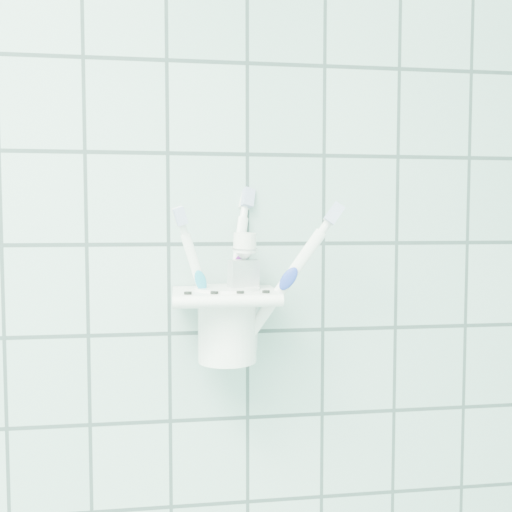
{
  "coord_description": "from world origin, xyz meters",
  "views": [
    {
      "loc": [
        0.6,
        0.49,
        1.39
      ],
      "look_at": [
        0.69,
        1.1,
        1.35
      ],
      "focal_mm": 40.0,
      "sensor_mm": 36.0,
      "label": 1
    }
  ],
  "objects_px": {
    "toothbrush_orange": "(235,264)",
    "toothpaste_tube": "(241,284)",
    "holder_bracket": "(225,297)",
    "toothbrush_blue": "(225,266)",
    "toothbrush_pink": "(222,277)",
    "cup": "(227,321)"
  },
  "relations": [
    {
      "from": "toothbrush_blue",
      "to": "toothpaste_tube",
      "type": "xyz_separation_m",
      "value": [
        0.02,
        0.02,
        -0.02
      ]
    },
    {
      "from": "cup",
      "to": "toothbrush_pink",
      "type": "bearing_deg",
      "value": 139.57
    },
    {
      "from": "toothbrush_pink",
      "to": "toothbrush_blue",
      "type": "relative_size",
      "value": 0.87
    },
    {
      "from": "cup",
      "to": "toothbrush_orange",
      "type": "relative_size",
      "value": 0.43
    },
    {
      "from": "toothbrush_blue",
      "to": "toothbrush_orange",
      "type": "height_order",
      "value": "toothbrush_orange"
    },
    {
      "from": "holder_bracket",
      "to": "toothbrush_blue",
      "type": "xyz_separation_m",
      "value": [
        -0.0,
        -0.01,
        0.04
      ]
    },
    {
      "from": "toothbrush_blue",
      "to": "toothbrush_orange",
      "type": "distance_m",
      "value": 0.02
    },
    {
      "from": "toothbrush_orange",
      "to": "toothpaste_tube",
      "type": "xyz_separation_m",
      "value": [
        0.01,
        0.01,
        -0.03
      ]
    },
    {
      "from": "holder_bracket",
      "to": "toothbrush_blue",
      "type": "distance_m",
      "value": 0.04
    },
    {
      "from": "holder_bracket",
      "to": "toothbrush_orange",
      "type": "height_order",
      "value": "toothbrush_orange"
    },
    {
      "from": "cup",
      "to": "toothbrush_orange",
      "type": "height_order",
      "value": "toothbrush_orange"
    },
    {
      "from": "toothbrush_blue",
      "to": "toothpaste_tube",
      "type": "distance_m",
      "value": 0.04
    },
    {
      "from": "toothbrush_pink",
      "to": "toothpaste_tube",
      "type": "xyz_separation_m",
      "value": [
        0.02,
        -0.0,
        -0.01
      ]
    },
    {
      "from": "holder_bracket",
      "to": "toothbrush_pink",
      "type": "relative_size",
      "value": 0.67
    },
    {
      "from": "toothbrush_orange",
      "to": "toothbrush_blue",
      "type": "bearing_deg",
      "value": -128.51
    },
    {
      "from": "cup",
      "to": "toothbrush_blue",
      "type": "height_order",
      "value": "toothbrush_blue"
    },
    {
      "from": "toothbrush_blue",
      "to": "toothbrush_orange",
      "type": "xyz_separation_m",
      "value": [
        0.01,
        0.01,
        0.0
      ]
    },
    {
      "from": "cup",
      "to": "toothbrush_blue",
      "type": "xyz_separation_m",
      "value": [
        -0.0,
        -0.02,
        0.07
      ]
    },
    {
      "from": "holder_bracket",
      "to": "cup",
      "type": "distance_m",
      "value": 0.03
    },
    {
      "from": "toothbrush_pink",
      "to": "toothbrush_blue",
      "type": "xyz_separation_m",
      "value": [
        0.0,
        -0.02,
        0.01
      ]
    },
    {
      "from": "holder_bracket",
      "to": "cup",
      "type": "height_order",
      "value": "same"
    },
    {
      "from": "toothbrush_pink",
      "to": "toothbrush_blue",
      "type": "height_order",
      "value": "toothbrush_blue"
    }
  ]
}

